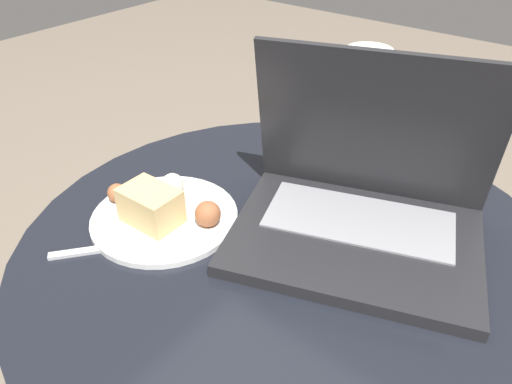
{
  "coord_description": "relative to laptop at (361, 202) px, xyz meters",
  "views": [
    {
      "loc": [
        0.3,
        -0.45,
        1.0
      ],
      "look_at": [
        -0.05,
        -0.01,
        0.63
      ],
      "focal_mm": 35.0,
      "sensor_mm": 36.0,
      "label": 1
    }
  ],
  "objects": [
    {
      "name": "table",
      "position": [
        -0.07,
        -0.08,
        -0.19
      ],
      "size": [
        0.75,
        0.75,
        0.56
      ],
      "color": "#9E9EA3",
      "rests_on": "ground_plane"
    },
    {
      "name": "laptop",
      "position": [
        0.0,
        0.0,
        0.0
      ],
      "size": [
        0.4,
        0.34,
        0.25
      ],
      "color": "#232326",
      "rests_on": "table"
    },
    {
      "name": "beer_glass",
      "position": [
        -0.09,
        0.16,
        0.05
      ],
      "size": [
        0.07,
        0.07,
        0.21
      ],
      "color": "gold",
      "rests_on": "table"
    },
    {
      "name": "snack_plate",
      "position": [
        -0.24,
        -0.15,
        -0.03
      ],
      "size": [
        0.22,
        0.22,
        0.06
      ],
      "color": "white",
      "rests_on": "table"
    },
    {
      "name": "fork",
      "position": [
        -0.23,
        -0.22,
        -0.05
      ],
      "size": [
        0.13,
        0.16,
        0.0
      ],
      "color": "silver",
      "rests_on": "table"
    }
  ]
}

